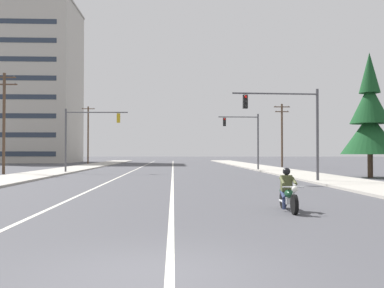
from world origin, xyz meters
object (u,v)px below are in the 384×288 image
at_px(traffic_signal_mid_right, 247,133).
at_px(apartment_building_far_left_block, 21,83).
at_px(traffic_signal_near_right, 293,120).
at_px(conifer_tree_right_verge_near, 370,120).
at_px(traffic_signal_near_left, 84,130).
at_px(utility_pole_left_near, 4,119).
at_px(utility_pole_left_far, 88,134).
at_px(utility_pole_right_far, 282,133).
at_px(motorcycle_with_rider, 288,194).

xyz_separation_m(traffic_signal_mid_right, apartment_building_far_left_block, (-38.35, 40.40, 11.66)).
relative_size(traffic_signal_near_right, apartment_building_far_left_block, 0.20).
xyz_separation_m(traffic_signal_near_right, apartment_building_far_left_block, (-38.21, 59.02, 11.57)).
bearing_deg(conifer_tree_right_verge_near, traffic_signal_near_right, -145.24).
bearing_deg(conifer_tree_right_verge_near, traffic_signal_near_left, 160.58).
xyz_separation_m(utility_pole_left_near, utility_pole_left_far, (0.71, 35.44, 0.20)).
bearing_deg(utility_pole_left_near, traffic_signal_near_left, 14.56).
bearing_deg(utility_pole_left_far, apartment_building_far_left_block, 143.43).
height_order(traffic_signal_mid_right, conifer_tree_right_verge_near, conifer_tree_right_verge_near).
bearing_deg(traffic_signal_near_right, utility_pole_left_near, 152.74).
distance_m(traffic_signal_near_left, utility_pole_left_far, 34.23).
xyz_separation_m(utility_pole_right_far, apartment_building_far_left_block, (-45.11, 29.07, 11.09)).
relative_size(motorcycle_with_rider, utility_pole_right_far, 0.26).
xyz_separation_m(traffic_signal_near_right, utility_pole_left_far, (-22.64, 47.47, 1.05)).
height_order(utility_pole_left_near, utility_pole_left_far, utility_pole_left_far).
distance_m(traffic_signal_near_right, traffic_signal_near_left, 21.47).
bearing_deg(traffic_signal_mid_right, utility_pole_left_far, 128.30).
bearing_deg(apartment_building_far_left_block, traffic_signal_near_left, -64.27).
distance_m(traffic_signal_near_right, conifer_tree_right_verge_near, 9.35).
distance_m(conifer_tree_right_verge_near, apartment_building_far_left_block, 71.51).
xyz_separation_m(conifer_tree_right_verge_near, apartment_building_far_left_block, (-45.88, 53.69, 11.18)).
distance_m(motorcycle_with_rider, traffic_signal_near_left, 30.40).
bearing_deg(apartment_building_far_left_block, motorcycle_with_rider, -64.80).
xyz_separation_m(traffic_signal_near_right, traffic_signal_mid_right, (0.15, 18.62, -0.08)).
bearing_deg(traffic_signal_mid_right, motorcycle_with_rider, -97.29).
relative_size(motorcycle_with_rider, utility_pole_left_far, 0.22).
height_order(utility_pole_left_near, apartment_building_far_left_block, apartment_building_far_left_block).
height_order(traffic_signal_near_right, utility_pole_left_near, utility_pole_left_near).
height_order(traffic_signal_near_left, apartment_building_far_left_block, apartment_building_far_left_block).
bearing_deg(utility_pole_left_near, traffic_signal_mid_right, 15.68).
height_order(utility_pole_right_far, apartment_building_far_left_block, apartment_building_far_left_block).
distance_m(traffic_signal_near_left, utility_pole_left_near, 7.19).
distance_m(utility_pole_right_far, utility_pole_left_far, 34.35).
bearing_deg(traffic_signal_near_right, traffic_signal_mid_right, 89.55).
distance_m(utility_pole_left_near, apartment_building_far_left_block, 50.44).
xyz_separation_m(traffic_signal_near_right, conifer_tree_right_verge_near, (7.68, 5.33, 0.40)).
bearing_deg(utility_pole_left_far, traffic_signal_near_right, -64.51).
relative_size(traffic_signal_mid_right, utility_pole_left_near, 0.67).
xyz_separation_m(traffic_signal_near_left, utility_pole_right_far, (23.34, 16.13, 0.47)).
height_order(motorcycle_with_rider, conifer_tree_right_verge_near, conifer_tree_right_verge_near).
bearing_deg(traffic_signal_near_left, traffic_signal_mid_right, 16.14).
bearing_deg(traffic_signal_mid_right, traffic_signal_near_right, -90.45).
height_order(traffic_signal_near_right, apartment_building_far_left_block, apartment_building_far_left_block).
relative_size(traffic_signal_near_left, utility_pole_left_far, 0.62).
distance_m(traffic_signal_near_left, traffic_signal_mid_right, 17.26).
bearing_deg(utility_pole_right_far, utility_pole_left_near, -149.35).
height_order(traffic_signal_near_left, traffic_signal_mid_right, same).
height_order(traffic_signal_near_right, traffic_signal_near_left, same).
height_order(traffic_signal_near_left, utility_pole_right_far, utility_pole_right_far).
height_order(traffic_signal_near_left, conifer_tree_right_verge_near, conifer_tree_right_verge_near).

